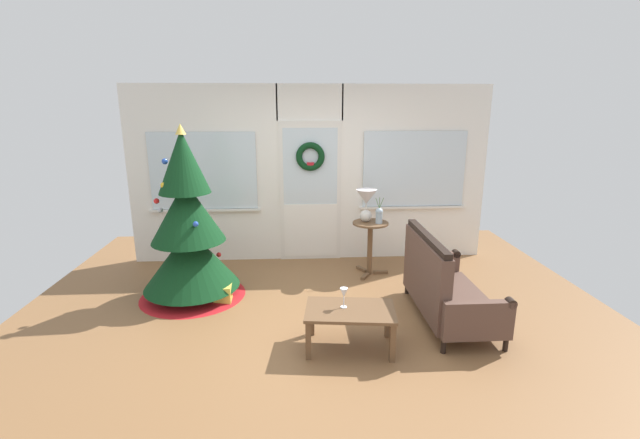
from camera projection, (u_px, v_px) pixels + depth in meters
name	position (u px, v px, depth m)	size (l,w,h in m)	color
ground_plane	(318.00, 323.00, 4.66)	(6.76, 6.76, 0.00)	brown
back_wall_with_door	(310.00, 174.00, 6.34)	(5.20, 0.19, 2.55)	white
christmas_tree	(189.00, 235.00, 5.13)	(1.26, 1.26, 2.06)	#4C331E
settee_sofa	(442.00, 286.00, 4.66)	(0.72, 1.47, 0.96)	black
side_table	(370.00, 238.00, 5.88)	(0.50, 0.48, 0.74)	brown
table_lamp	(366.00, 201.00, 5.79)	(0.28, 0.28, 0.44)	silver
flower_vase	(379.00, 215.00, 5.74)	(0.11, 0.10, 0.35)	#99ADBC
coffee_table	(350.00, 315.00, 4.10)	(0.89, 0.61, 0.40)	brown
wine_glass	(344.00, 293.00, 4.09)	(0.08, 0.08, 0.20)	silver
gift_box	(223.00, 294.00, 5.13)	(0.20, 0.18, 0.20)	#D8C64C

